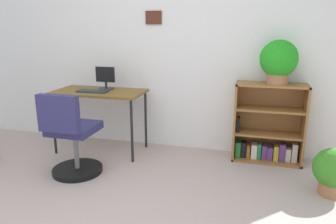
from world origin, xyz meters
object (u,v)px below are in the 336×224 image
Objects in this scene: keyboard at (93,91)px; bookshelf_low at (268,128)px; office_chair at (72,140)px; desk at (99,96)px; potted_plant_floor at (333,170)px; potted_plant_on_shelf at (279,60)px; monitor at (106,79)px.

keyboard is 2.07m from bookshelf_low.
office_chair is at bearing -83.61° from keyboard.
keyboard reaches higher than desk.
potted_plant_floor is (2.53, -0.46, -0.45)m from desk.
keyboard is at bearing 171.78° from potted_plant_floor.
potted_plant_on_shelf reaches higher than bookshelf_low.
bookshelf_low is at bearing 9.12° from keyboard.
monitor reaches higher than desk.
potted_plant_on_shelf reaches higher than keyboard.
office_chair is at bearing -174.31° from potted_plant_floor.
potted_plant_on_shelf is at bearing 2.17° from monitor.
keyboard is at bearing 96.39° from office_chair.
office_chair is at bearing -154.11° from bookshelf_low.
keyboard is 0.82× the size of potted_plant_floor.
monitor reaches higher than potted_plant_floor.
potted_plant_floor is at bearing -10.26° from desk.
monitor is at bearing 67.89° from keyboard.
desk is 1.20× the size of bookshelf_low.
potted_plant_floor is at bearing -12.77° from monitor.
desk is 0.22m from monitor.
monitor is 0.75× the size of keyboard.
keyboard is (-0.04, -0.09, 0.07)m from desk.
bookshelf_low is at bearing 3.83° from monitor.
monitor reaches higher than keyboard.
monitor is at bearing -177.83° from potted_plant_on_shelf.
potted_plant_floor is (2.48, -0.56, -0.65)m from monitor.
potted_plant_on_shelf is (1.99, 0.89, 0.77)m from office_chair.
desk is 2.43× the size of potted_plant_floor.
office_chair is at bearing -90.65° from monitor.
office_chair is (0.07, -0.62, -0.38)m from keyboard.
potted_plant_floor is at bearing -51.67° from potted_plant_on_shelf.
office_chair is 0.99× the size of bookshelf_low.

